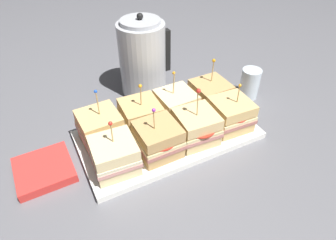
% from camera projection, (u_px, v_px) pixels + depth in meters
% --- Properties ---
extents(ground_plane, '(6.00, 6.00, 0.00)m').
position_uv_depth(ground_plane, '(168.00, 137.00, 0.87)').
color(ground_plane, slate).
extents(serving_platter, '(0.50, 0.26, 0.02)m').
position_uv_depth(serving_platter, '(168.00, 135.00, 0.86)').
color(serving_platter, white).
rests_on(serving_platter, ground_plane).
extents(sandwich_front_far_left, '(0.12, 0.12, 0.14)m').
position_uv_depth(sandwich_front_far_left, '(114.00, 155.00, 0.73)').
color(sandwich_front_far_left, beige).
rests_on(sandwich_front_far_left, serving_platter).
extents(sandwich_front_center_left, '(0.11, 0.11, 0.15)m').
position_uv_depth(sandwich_front_center_left, '(158.00, 140.00, 0.77)').
color(sandwich_front_center_left, tan).
rests_on(sandwich_front_center_left, serving_platter).
extents(sandwich_front_center_right, '(0.12, 0.12, 0.17)m').
position_uv_depth(sandwich_front_center_right, '(196.00, 127.00, 0.81)').
color(sandwich_front_center_right, '#DBB77A').
rests_on(sandwich_front_center_right, serving_platter).
extents(sandwich_front_far_right, '(0.11, 0.11, 0.14)m').
position_uv_depth(sandwich_front_far_right, '(230.00, 114.00, 0.85)').
color(sandwich_front_far_right, tan).
rests_on(sandwich_front_far_right, serving_platter).
extents(sandwich_back_far_left, '(0.11, 0.11, 0.16)m').
position_uv_depth(sandwich_back_far_left, '(100.00, 128.00, 0.80)').
color(sandwich_back_far_left, tan).
rests_on(sandwich_back_far_left, serving_platter).
extents(sandwich_back_center_left, '(0.11, 0.11, 0.15)m').
position_uv_depth(sandwich_back_center_left, '(141.00, 116.00, 0.85)').
color(sandwich_back_center_left, tan).
rests_on(sandwich_back_center_left, serving_platter).
extents(sandwich_back_center_right, '(0.11, 0.11, 0.16)m').
position_uv_depth(sandwich_back_center_right, '(176.00, 105.00, 0.89)').
color(sandwich_back_center_right, beige).
rests_on(sandwich_back_center_right, serving_platter).
extents(sandwich_back_far_right, '(0.11, 0.11, 0.16)m').
position_uv_depth(sandwich_back_far_right, '(210.00, 95.00, 0.93)').
color(sandwich_back_far_right, tan).
rests_on(sandwich_back_far_right, serving_platter).
extents(kettle_steel, '(0.17, 0.15, 0.27)m').
position_uv_depth(kettle_steel, '(143.00, 58.00, 0.98)').
color(kettle_steel, '#B7BABF').
rests_on(kettle_steel, ground_plane).
extents(drinking_glass, '(0.06, 0.06, 0.10)m').
position_uv_depth(drinking_glass, '(250.00, 83.00, 1.00)').
color(drinking_glass, silver).
rests_on(drinking_glass, ground_plane).
extents(napkin_stack, '(0.14, 0.14, 0.02)m').
position_uv_depth(napkin_stack, '(44.00, 170.00, 0.75)').
color(napkin_stack, red).
rests_on(napkin_stack, ground_plane).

